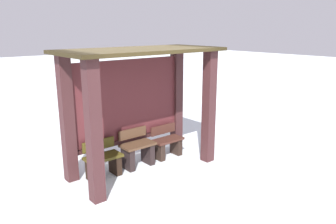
{
  "coord_description": "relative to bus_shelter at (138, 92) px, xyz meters",
  "views": [
    {
      "loc": [
        -3.6,
        -5.02,
        2.8
      ],
      "look_at": [
        0.1,
        -0.64,
        1.32
      ],
      "focal_mm": 34.8,
      "sensor_mm": 36.0,
      "label": 1
    }
  ],
  "objects": [
    {
      "name": "bench_right_inside",
      "position": [
        0.8,
        0.07,
        -1.29
      ],
      "size": [
        0.7,
        0.35,
        0.7
      ],
      "color": "#47261E",
      "rests_on": "ground"
    },
    {
      "name": "bus_shelter",
      "position": [
        0.0,
        0.0,
        0.0
      ],
      "size": [
        3.12,
        1.48,
        2.43
      ],
      "color": "#3F2122",
      "rests_on": "ground"
    },
    {
      "name": "ground_plane",
      "position": [
        0.0,
        -0.16,
        -1.58
      ],
      "size": [
        60.0,
        60.0,
        0.0
      ],
      "primitive_type": "plane",
      "color": "white"
    },
    {
      "name": "bench_left_inside",
      "position": [
        -0.8,
        0.07,
        -1.28
      ],
      "size": [
        0.7,
        0.37,
        0.72
      ],
      "color": "#463C14",
      "rests_on": "ground"
    },
    {
      "name": "bench_center_inside",
      "position": [
        0.0,
        0.07,
        -1.26
      ],
      "size": [
        0.7,
        0.41,
        0.77
      ],
      "color": "#513624",
      "rests_on": "ground"
    }
  ]
}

